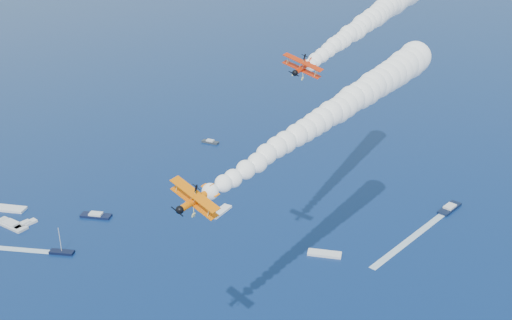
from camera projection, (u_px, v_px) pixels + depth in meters
biplane_lead at (303, 68)px, 107.63m from camera, size 9.72×10.74×6.97m
biplane_trail at (196, 200)px, 83.39m from camera, size 9.61×11.08×7.75m
smoke_trail_lead at (373, 18)px, 134.52m from camera, size 74.30×61.38×12.43m
smoke_trail_trail at (333, 112)px, 107.65m from camera, size 73.76×47.51×12.43m
boat_wakes at (91, 284)px, 150.11m from camera, size 174.58×80.44×0.04m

